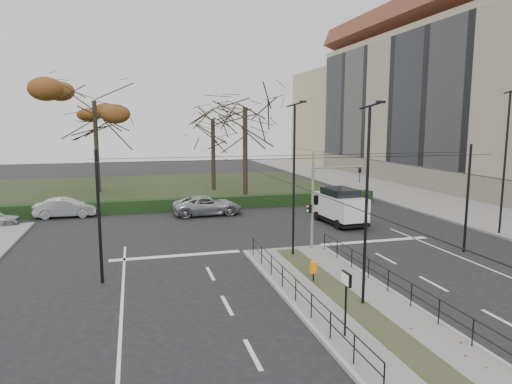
# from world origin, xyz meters

# --- Properties ---
(ground) EXTENTS (140.00, 140.00, 0.00)m
(ground) POSITION_xyz_m (0.00, 0.00, 0.00)
(ground) COLOR black
(ground) RESTS_ON ground
(median_island) EXTENTS (4.40, 15.00, 0.14)m
(median_island) POSITION_xyz_m (0.00, -2.50, 0.07)
(median_island) COLOR slate
(median_island) RESTS_ON ground
(sidewalk_east) EXTENTS (8.00, 90.00, 0.14)m
(sidewalk_east) POSITION_xyz_m (18.00, 22.00, 0.07)
(sidewalk_east) COLOR slate
(sidewalk_east) RESTS_ON ground
(park) EXTENTS (38.00, 26.00, 0.10)m
(park) POSITION_xyz_m (-6.00, 32.00, 0.05)
(park) COLOR black
(park) RESTS_ON ground
(hedge) EXTENTS (38.00, 1.00, 1.00)m
(hedge) POSITION_xyz_m (-6.00, 18.60, 0.50)
(hedge) COLOR black
(hedge) RESTS_ON ground
(apartment_block) EXTENTS (13.09, 52.10, 21.64)m
(apartment_block) POSITION_xyz_m (27.97, 23.97, 10.39)
(apartment_block) COLOR tan
(apartment_block) RESTS_ON ground
(median_railing) EXTENTS (4.14, 13.24, 0.92)m
(median_railing) POSITION_xyz_m (0.00, -2.60, 0.98)
(median_railing) COLOR black
(median_railing) RESTS_ON median_island
(catenary) EXTENTS (20.00, 34.00, 6.00)m
(catenary) POSITION_xyz_m (0.00, 1.62, 3.42)
(catenary) COLOR black
(catenary) RESTS_ON ground
(traffic_light) EXTENTS (3.34, 1.91, 4.91)m
(traffic_light) POSITION_xyz_m (1.79, 4.50, 3.00)
(traffic_light) COLOR gray
(traffic_light) RESTS_ON median_island
(litter_bin) EXTENTS (0.35, 0.35, 0.90)m
(litter_bin) POSITION_xyz_m (-0.52, -0.70, 0.78)
(litter_bin) COLOR black
(litter_bin) RESTS_ON median_island
(info_panel) EXTENTS (0.12, 0.57, 2.17)m
(info_panel) POSITION_xyz_m (-1.51, -5.84, 1.85)
(info_panel) COLOR black
(info_panel) RESTS_ON median_island
(streetlamp_median_near) EXTENTS (0.65, 0.13, 7.78)m
(streetlamp_median_near) POSITION_xyz_m (0.41, -3.53, 4.10)
(streetlamp_median_near) COLOR black
(streetlamp_median_near) RESTS_ON median_island
(streetlamp_median_far) EXTENTS (0.68, 0.14, 8.12)m
(streetlamp_median_far) POSITION_xyz_m (0.06, 3.55, 4.27)
(streetlamp_median_far) COLOR black
(streetlamp_median_far) RESTS_ON median_island
(streetlamp_sidewalk) EXTENTS (0.76, 0.16, 9.13)m
(streetlamp_sidewalk) POSITION_xyz_m (14.52, 4.71, 4.78)
(streetlamp_sidewalk) COLOR black
(streetlamp_sidewalk) RESTS_ON sidewalk_east
(parked_car_second) EXTENTS (4.48, 1.57, 1.48)m
(parked_car_second) POSITION_xyz_m (-13.18, 18.00, 0.74)
(parked_car_second) COLOR #94979B
(parked_car_second) RESTS_ON ground
(parked_car_fourth) EXTENTS (5.44, 2.65, 1.49)m
(parked_car_fourth) POSITION_xyz_m (-2.56, 16.12, 0.74)
(parked_car_fourth) COLOR #94979B
(parked_car_fourth) RESTS_ON ground
(white_van) EXTENTS (2.46, 4.98, 2.56)m
(white_van) POSITION_xyz_m (6.05, 10.51, 1.33)
(white_van) COLOR silver
(white_van) RESTS_ON ground
(rust_tree) EXTENTS (9.86, 9.86, 12.22)m
(rust_tree) POSITION_xyz_m (-11.63, 30.55, 9.38)
(rust_tree) COLOR black
(rust_tree) RESTS_ON park
(bare_tree_center) EXTENTS (6.11, 6.11, 9.98)m
(bare_tree_center) POSITION_xyz_m (0.19, 29.18, 7.05)
(bare_tree_center) COLOR black
(bare_tree_center) RESTS_ON park
(bare_tree_near) EXTENTS (6.77, 6.77, 11.24)m
(bare_tree_near) POSITION_xyz_m (1.80, 21.48, 7.94)
(bare_tree_near) COLOR black
(bare_tree_near) RESTS_ON park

